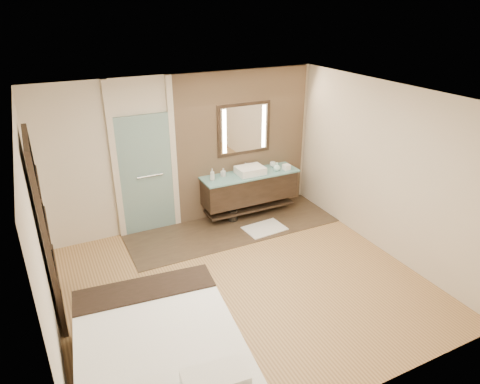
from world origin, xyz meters
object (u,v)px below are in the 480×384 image
bed (159,357)px  mirror_unit (244,129)px  waste_bin (233,215)px  vanity (250,187)px

bed → mirror_unit: bearing=57.0°
waste_bin → bed: bearing=-127.2°
bed → waste_bin: 3.78m
bed → vanity: bearing=54.9°
vanity → bed: vanity is taller
mirror_unit → bed: size_ratio=0.47×
mirror_unit → vanity: bearing=-90.0°
vanity → waste_bin: size_ratio=8.09×
mirror_unit → bed: mirror_unit is taller
mirror_unit → bed: (-2.67, -3.31, -1.31)m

